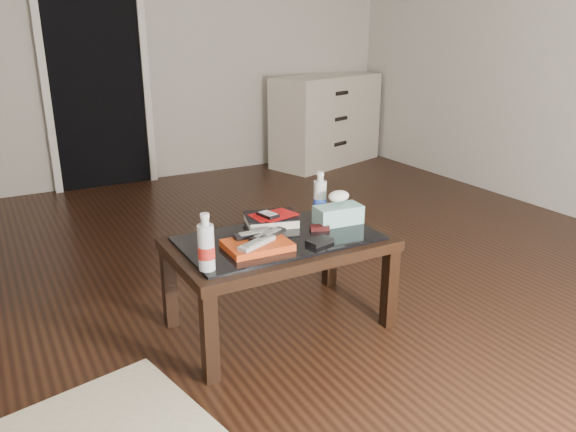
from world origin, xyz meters
The scene contains 16 objects.
ground centered at (0.00, 0.00, 0.00)m, with size 5.00×5.00×0.00m, color black.
doorway centered at (-0.40, 2.47, 1.02)m, with size 0.90×0.08×2.07m.
coffee_table centered at (-0.22, -0.49, 0.40)m, with size 1.00×0.60×0.46m.
dresser centered at (1.80, 2.23, 0.45)m, with size 1.29×0.84×0.90m.
magazines centered at (-0.37, -0.57, 0.48)m, with size 0.28×0.21×0.03m, color #BF3C12.
remote_silver centered at (-0.39, -0.60, 0.50)m, with size 0.20×0.05×0.02m, color #9F9FA3.
remote_black_front centered at (-0.30, -0.53, 0.50)m, with size 0.20×0.05×0.02m, color black.
remote_black_back centered at (-0.34, -0.50, 0.50)m, with size 0.20×0.05×0.02m, color black.
textbook centered at (-0.17, -0.32, 0.48)m, with size 0.25×0.20×0.05m, color black.
dvd_mailers centered at (-0.17, -0.32, 0.51)m, with size 0.19×0.14×0.01m, color #A90B0C.
ipod centered at (-0.20, -0.34, 0.52)m, with size 0.06×0.10×0.02m, color black.
flip_phone centered at (0.00, -0.50, 0.47)m, with size 0.09×0.05×0.02m, color black.
wallet centered at (-0.10, -0.65, 0.47)m, with size 0.12×0.07×0.02m, color black.
water_bottle_left centered at (-0.64, -0.67, 0.58)m, with size 0.07×0.07×0.24m, color silver.
water_bottle_right centered at (0.10, -0.35, 0.58)m, with size 0.07×0.07×0.24m, color silver.
tissue_box centered at (0.13, -0.47, 0.51)m, with size 0.23×0.12×0.09m, color teal.
Camera 1 is at (-1.37, -2.63, 1.41)m, focal length 35.00 mm.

